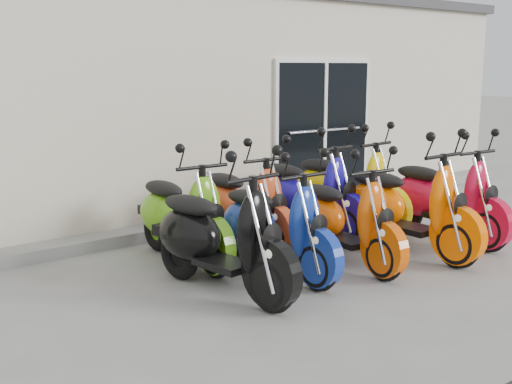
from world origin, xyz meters
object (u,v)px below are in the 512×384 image
scooter_back_green (182,201)px  scooter_back_red (244,192)px  scooter_front_orange_b (407,191)px  scooter_front_orange_a (344,205)px  scooter_back_yellow (347,175)px  scooter_back_blue (306,181)px  scooter_front_black (219,220)px  scooter_front_blue (275,211)px  scooter_front_red (445,184)px

scooter_back_green → scooter_back_red: scooter_back_green is taller
scooter_back_red → scooter_back_green: bearing=-178.1°
scooter_front_orange_b → scooter_back_red: size_ratio=1.06×
scooter_front_orange_a → scooter_back_yellow: bearing=48.2°
scooter_back_red → scooter_back_yellow: bearing=0.4°
scooter_back_green → scooter_back_yellow: 2.59m
scooter_back_green → scooter_back_blue: (1.85, -0.04, 0.03)m
scooter_back_green → scooter_back_blue: 1.85m
scooter_front_orange_a → scooter_front_black: bearing=-178.1°
scooter_front_black → scooter_front_blue: 0.80m
scooter_front_orange_a → scooter_back_green: bearing=144.1°
scooter_front_blue → scooter_front_orange_a: (0.83, -0.21, -0.01)m
scooter_front_blue → scooter_back_red: (0.34, 0.98, 0.02)m
scooter_back_blue → scooter_front_orange_a: bearing=-118.2°
scooter_back_green → scooter_back_yellow: bearing=0.6°
scooter_front_orange_b → scooter_back_red: scooter_front_orange_b is taller
scooter_front_black → scooter_front_blue: size_ratio=1.07×
scooter_front_black → scooter_front_orange_b: bearing=-12.1°
scooter_front_orange_b → scooter_back_blue: size_ratio=1.02×
scooter_back_yellow → scooter_back_red: bearing=172.0°
scooter_front_blue → scooter_front_black: bearing=-172.9°
scooter_front_black → scooter_front_orange_a: bearing=-9.9°
scooter_back_blue → scooter_front_orange_b: bearing=-77.7°
scooter_front_blue → scooter_front_red: 2.63m
scooter_front_orange_a → scooter_front_red: bearing=4.1°
scooter_front_red → scooter_back_red: (-2.28, 1.22, -0.02)m
scooter_front_orange_b → scooter_back_red: 1.92m
scooter_front_red → scooter_back_red: 2.59m
scooter_back_blue → scooter_back_green: bearing=173.6°
scooter_back_blue → scooter_front_blue: bearing=-149.8°
scooter_front_blue → scooter_front_orange_b: bearing=-13.4°
scooter_front_orange_a → scooter_back_red: bearing=117.5°
scooter_front_orange_b → scooter_front_black: bearing=173.3°
scooter_front_orange_b → scooter_back_yellow: bearing=74.4°
scooter_back_green → scooter_back_red: 0.87m
scooter_back_green → scooter_back_yellow: scooter_back_yellow is taller
scooter_back_green → scooter_back_red: (0.87, 0.00, -0.00)m
scooter_front_blue → scooter_back_green: size_ratio=0.98×
scooter_back_yellow → scooter_front_orange_a: bearing=-143.5°
scooter_front_blue → scooter_back_red: 1.03m
scooter_back_blue → scooter_back_yellow: (0.74, 0.00, -0.00)m
scooter_back_red → scooter_front_red: bearing=-26.4°
scooter_front_orange_a → scooter_front_orange_b: 0.91m
scooter_front_red → scooter_back_red: bearing=155.6°
scooter_front_blue → scooter_back_green: bearing=117.1°
scooter_back_yellow → scooter_back_blue: bearing=173.5°
scooter_front_orange_b → scooter_back_yellow: 1.33m
scooter_back_green → scooter_front_orange_b: bearing=-29.1°
scooter_front_red → scooter_back_green: bearing=162.7°
scooter_back_green → scooter_back_blue: bearing=0.2°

